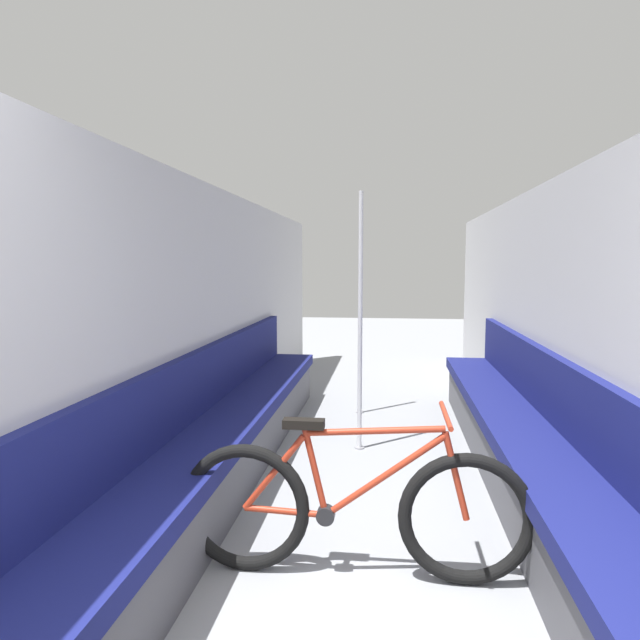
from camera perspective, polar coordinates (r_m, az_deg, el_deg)
The scene contains 7 objects.
wall_left at distance 4.21m, azimuth -12.37°, elevation -0.82°, with size 0.10×9.56×2.12m, color #B2B2B7.
wall_right at distance 4.15m, azimuth 23.27°, elevation -1.26°, with size 0.10×9.56×2.12m, color #B2B2B7.
bench_seat_row_left at distance 4.14m, azimuth -9.33°, elevation -11.46°, with size 0.48×5.11×0.93m.
bench_seat_row_right at distance 4.09m, azimuth 19.81°, elevation -11.97°, with size 0.48×5.11×0.93m.
bicycle at distance 2.91m, azimuth 3.30°, elevation -18.40°, with size 1.72×0.46×0.84m.
grab_pole_near at distance 4.63m, azimuth 4.04°, elevation -0.59°, with size 0.08×0.08×2.10m.
grab_pole_far at distance 5.75m, azimuth 4.03°, elevation 0.65°, with size 0.08×0.08×2.10m.
Camera 1 is at (0.11, -0.77, 1.53)m, focal length 32.00 mm.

